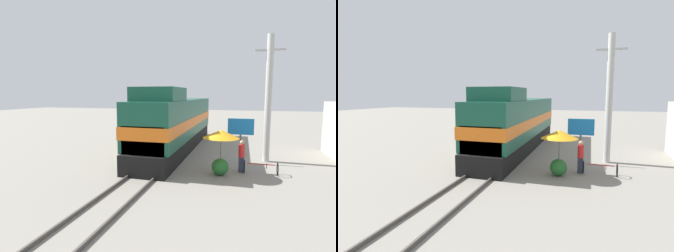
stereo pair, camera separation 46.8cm
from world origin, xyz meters
TOP-DOWN VIEW (x-y plane):
  - ground_plane at (0.00, 0.00)m, footprint 120.00×120.00m
  - rail_near at (-0.72, 0.00)m, footprint 0.08×30.99m
  - rail_far at (0.72, 0.00)m, footprint 0.08×30.99m
  - locomotive at (0.00, 5.24)m, footprint 2.86×16.44m
  - utility_pole at (6.49, 3.11)m, footprint 1.80×0.42m
  - vendor_umbrella at (3.89, -0.75)m, footprint 1.94×1.94m
  - billboard_sign at (4.87, 2.39)m, footprint 1.61×0.12m
  - shrub_cluster at (3.88, -0.69)m, footprint 0.91×0.91m
  - person_bystander at (4.97, 0.18)m, footprint 0.34×0.34m
  - bicycle at (6.01, 0.13)m, footprint 1.78×0.75m

SIDE VIEW (x-z plane):
  - ground_plane at x=0.00m, z-range 0.00..0.00m
  - rail_near at x=-0.72m, z-range 0.00..0.15m
  - rail_far at x=0.72m, z-range 0.00..0.15m
  - bicycle at x=6.01m, z-range 0.01..0.71m
  - shrub_cluster at x=3.88m, z-range 0.00..0.91m
  - person_bystander at x=4.97m, z-range 0.09..1.90m
  - billboard_sign at x=4.87m, z-range 0.67..3.49m
  - locomotive at x=0.00m, z-range -0.27..4.50m
  - vendor_umbrella at x=3.89m, z-range 1.02..3.49m
  - utility_pole at x=6.49m, z-range 0.06..8.11m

